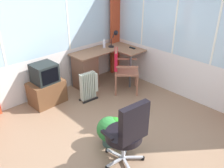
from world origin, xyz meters
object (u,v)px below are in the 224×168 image
Objects in this scene: potted_plant at (110,129)px; desk at (89,69)px; wooden_armchair at (121,65)px; office_chair at (128,131)px; desk_lamp at (115,36)px; space_heater at (89,86)px; tv_remote at (132,48)px; tv_on_stand at (46,86)px; spray_bottle at (104,43)px.

desk is at bearing 60.82° from potted_plant.
office_chair is at bearing -132.42° from wooden_armchair.
desk_lamp is 1.38m from space_heater.
tv_remote is at bearing -22.90° from desk.
tv_remote is 0.15× the size of office_chair.
office_chair is at bearing -90.93° from tv_on_stand.
spray_bottle is at bearing 131.56° from tv_remote.
space_heater is (-1.30, -0.06, -0.48)m from tv_remote.
desk is 3.06× the size of potted_plant.
tv_remote is 0.69× the size of spray_bottle.
tv_on_stand is at bearing 92.41° from potted_plant.
spray_bottle is at bearing 76.57° from wooden_armchair.
desk is 0.95m from desk_lamp.
potted_plant is at bearing -146.21° from tv_remote.
desk is 6.57× the size of spray_bottle.
spray_bottle is at bearing 31.14° from space_heater.
potted_plant is at bearing -135.68° from desk_lamp.
desk is at bearing 52.37° from space_heater.
desk is 9.46× the size of tv_remote.
tv_on_stand reaches higher than potted_plant.
desk_lamp is at bearing 119.05° from tv_remote.
space_heater is at bearing -34.13° from tv_on_stand.
potted_plant is (0.07, -1.72, -0.09)m from tv_on_stand.
desk_lamp is at bearing 44.32° from potted_plant.
space_heater is at bearing 67.51° from office_chair.
desk_lamp is 0.46m from tv_remote.
tv_remote is 0.26× the size of space_heater.
wooden_armchair is at bearing -159.92° from tv_remote.
spray_bottle reaches higher than tv_on_stand.
wooden_armchair reaches higher than desk.
wooden_armchair reaches higher than potted_plant.
potted_plant is at bearing -119.18° from desk.
office_chair reaches higher than potted_plant.
desk_lamp is 0.38× the size of office_chair.
space_heater is at bearing 167.06° from wooden_armchair.
wooden_armchair is 0.79m from space_heater.
spray_bottle is 0.76m from wooden_armchair.
space_heater reaches higher than potted_plant.
desk_lamp reaches higher than tv_remote.
spray_bottle is (-0.43, 0.47, 0.09)m from tv_remote.
space_heater is (-0.71, 0.16, -0.29)m from wooden_armchair.
desk is at bearing 119.39° from wooden_armchair.
wooden_armchair reaches higher than tv_remote.
potted_plant is (-0.61, -1.26, -0.03)m from space_heater.
office_chair is (-1.07, -2.19, 0.13)m from desk.
desk_lamp is 2.51× the size of tv_remote.
tv_on_stand is 1.73m from potted_plant.
office_chair is 1.22× the size of tv_on_stand.
tv_remote is 0.66m from wooden_armchair.
spray_bottle is 0.37× the size of space_heater.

